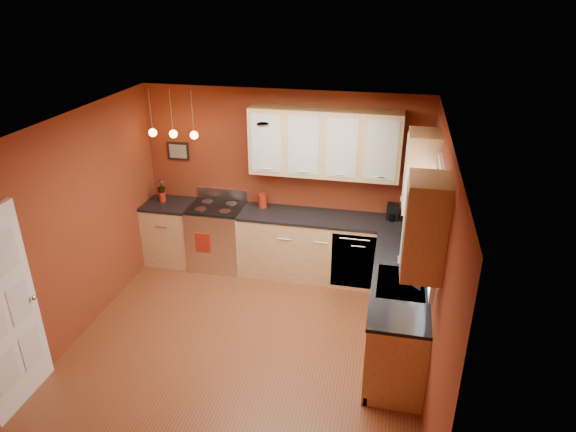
% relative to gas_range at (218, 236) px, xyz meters
% --- Properties ---
extents(floor, '(4.20, 4.20, 0.00)m').
position_rel_gas_range_xyz_m(floor, '(0.92, -1.80, -0.48)').
color(floor, brown).
rests_on(floor, ground).
extents(ceiling, '(4.00, 4.20, 0.02)m').
position_rel_gas_range_xyz_m(ceiling, '(0.92, -1.80, 2.12)').
color(ceiling, silver).
rests_on(ceiling, wall_back).
extents(wall_back, '(4.00, 0.02, 2.60)m').
position_rel_gas_range_xyz_m(wall_back, '(0.92, 0.30, 0.82)').
color(wall_back, maroon).
rests_on(wall_back, floor).
extents(wall_front, '(4.00, 0.02, 2.60)m').
position_rel_gas_range_xyz_m(wall_front, '(0.92, -3.90, 0.82)').
color(wall_front, maroon).
rests_on(wall_front, floor).
extents(wall_left, '(0.02, 4.20, 2.60)m').
position_rel_gas_range_xyz_m(wall_left, '(-1.08, -1.80, 0.82)').
color(wall_left, maroon).
rests_on(wall_left, floor).
extents(wall_right, '(0.02, 4.20, 2.60)m').
position_rel_gas_range_xyz_m(wall_right, '(2.92, -1.80, 0.82)').
color(wall_right, maroon).
rests_on(wall_right, floor).
extents(base_cabinets_back_left, '(0.70, 0.60, 0.90)m').
position_rel_gas_range_xyz_m(base_cabinets_back_left, '(-0.73, -0.00, -0.03)').
color(base_cabinets_back_left, '#D7B473').
rests_on(base_cabinets_back_left, floor).
extents(base_cabinets_back_right, '(2.54, 0.60, 0.90)m').
position_rel_gas_range_xyz_m(base_cabinets_back_right, '(1.65, -0.00, -0.03)').
color(base_cabinets_back_right, '#D7B473').
rests_on(base_cabinets_back_right, floor).
extents(base_cabinets_right, '(0.60, 2.10, 0.90)m').
position_rel_gas_range_xyz_m(base_cabinets_right, '(2.62, -1.35, -0.03)').
color(base_cabinets_right, '#D7B473').
rests_on(base_cabinets_right, floor).
extents(counter_back_left, '(0.70, 0.62, 0.04)m').
position_rel_gas_range_xyz_m(counter_back_left, '(-0.73, -0.00, 0.44)').
color(counter_back_left, black).
rests_on(counter_back_left, base_cabinets_back_left).
extents(counter_back_right, '(2.54, 0.62, 0.04)m').
position_rel_gas_range_xyz_m(counter_back_right, '(1.65, -0.00, 0.44)').
color(counter_back_right, black).
rests_on(counter_back_right, base_cabinets_back_right).
extents(counter_right, '(0.62, 2.10, 0.04)m').
position_rel_gas_range_xyz_m(counter_right, '(2.62, -1.35, 0.44)').
color(counter_right, black).
rests_on(counter_right, base_cabinets_right).
extents(gas_range, '(0.76, 0.64, 1.11)m').
position_rel_gas_range_xyz_m(gas_range, '(0.00, 0.00, 0.00)').
color(gas_range, silver).
rests_on(gas_range, floor).
extents(dishwasher_front, '(0.60, 0.02, 0.80)m').
position_rel_gas_range_xyz_m(dishwasher_front, '(2.02, -0.29, -0.03)').
color(dishwasher_front, silver).
rests_on(dishwasher_front, base_cabinets_back_right).
extents(sink, '(0.50, 0.70, 0.33)m').
position_rel_gas_range_xyz_m(sink, '(2.62, -1.50, 0.43)').
color(sink, gray).
rests_on(sink, counter_right).
extents(window, '(0.06, 1.02, 1.22)m').
position_rel_gas_range_xyz_m(window, '(2.89, -1.50, 1.21)').
color(window, white).
rests_on(window, wall_right).
extents(door_left_wall, '(0.12, 0.82, 2.05)m').
position_rel_gas_range_xyz_m(door_left_wall, '(-1.05, -3.00, 0.54)').
color(door_left_wall, white).
rests_on(door_left_wall, floor).
extents(upper_cabinets_back, '(2.00, 0.35, 0.90)m').
position_rel_gas_range_xyz_m(upper_cabinets_back, '(1.52, 0.12, 1.47)').
color(upper_cabinets_back, '#D7B473').
rests_on(upper_cabinets_back, wall_back).
extents(upper_cabinets_right, '(0.35, 1.95, 0.90)m').
position_rel_gas_range_xyz_m(upper_cabinets_right, '(2.75, -1.48, 1.47)').
color(upper_cabinets_right, '#D7B473').
rests_on(upper_cabinets_right, wall_right).
extents(wall_picture, '(0.32, 0.03, 0.26)m').
position_rel_gas_range_xyz_m(wall_picture, '(-0.63, 0.28, 1.17)').
color(wall_picture, black).
rests_on(wall_picture, wall_back).
extents(pendant_lights, '(0.71, 0.11, 0.66)m').
position_rel_gas_range_xyz_m(pendant_lights, '(-0.53, -0.05, 1.53)').
color(pendant_lights, gray).
rests_on(pendant_lights, ceiling).
extents(red_canister, '(0.13, 0.13, 0.20)m').
position_rel_gas_range_xyz_m(red_canister, '(0.65, 0.15, 0.56)').
color(red_canister, maroon).
rests_on(red_canister, counter_back_right).
extents(red_vase, '(0.09, 0.09, 0.15)m').
position_rel_gas_range_xyz_m(red_vase, '(-0.84, 0.03, 0.53)').
color(red_vase, maroon).
rests_on(red_vase, counter_back_left).
extents(flowers, '(0.13, 0.13, 0.21)m').
position_rel_gas_range_xyz_m(flowers, '(-0.84, 0.03, 0.70)').
color(flowers, maroon).
rests_on(flowers, red_vase).
extents(coffee_maker, '(0.17, 0.16, 0.23)m').
position_rel_gas_range_xyz_m(coffee_maker, '(2.48, 0.10, 0.57)').
color(coffee_maker, black).
rests_on(coffee_maker, counter_back_right).
extents(soap_pump, '(0.12, 0.12, 0.21)m').
position_rel_gas_range_xyz_m(soap_pump, '(2.76, -1.66, 0.56)').
color(soap_pump, silver).
rests_on(soap_pump, counter_right).
extents(dish_towel, '(0.22, 0.02, 0.30)m').
position_rel_gas_range_xyz_m(dish_towel, '(-0.11, -0.33, 0.04)').
color(dish_towel, maroon).
rests_on(dish_towel, gas_range).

